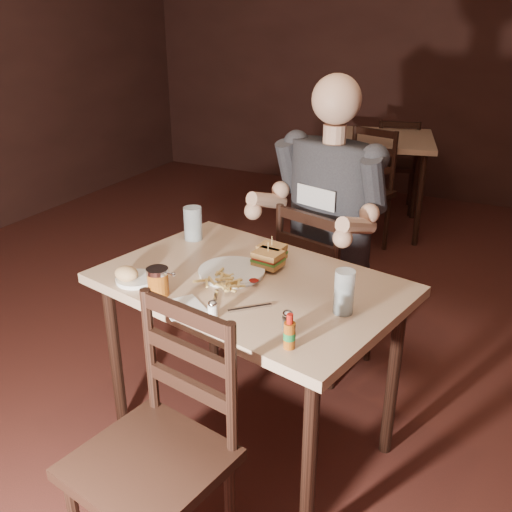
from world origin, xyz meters
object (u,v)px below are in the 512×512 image
at_px(bg_chair_far, 395,165).
at_px(hot_sauce, 290,331).
at_px(bg_chair_near, 358,194).
at_px(chair_near, 149,463).
at_px(side_plate, 136,280).
at_px(dinner_plate, 232,272).
at_px(glass_right, 344,292).
at_px(diner, 326,189).
at_px(main_table, 250,300).
at_px(syrup_dispenser, 158,282).
at_px(glass_left, 193,223).
at_px(bg_table, 381,148).
at_px(chair_far, 327,287).

relative_size(bg_chair_far, hot_sauce, 7.11).
height_order(bg_chair_far, bg_chair_near, bg_chair_near).
xyz_separation_m(chair_near, side_plate, (-0.40, 0.49, 0.32)).
relative_size(dinner_plate, glass_right, 1.62).
bearing_deg(bg_chair_far, diner, 81.83).
bearing_deg(chair_near, hot_sauce, 57.06).
height_order(main_table, syrup_dispenser, syrup_dispenser).
xyz_separation_m(dinner_plate, glass_left, (-0.33, 0.24, 0.07)).
distance_m(main_table, glass_left, 0.51).
bearing_deg(diner, bg_table, 113.52).
height_order(bg_chair_far, syrup_dispenser, syrup_dispenser).
height_order(bg_table, chair_near, chair_near).
bearing_deg(bg_chair_far, main_table, 79.57).
xyz_separation_m(chair_far, side_plate, (-0.45, -0.91, 0.34)).
bearing_deg(glass_left, bg_chair_near, 85.37).
bearing_deg(bg_table, hot_sauce, -79.36).
bearing_deg(chair_near, syrup_dispenser, 129.93).
xyz_separation_m(main_table, syrup_dispenser, (-0.24, -0.26, 0.14)).
relative_size(dinner_plate, glass_left, 1.70).
relative_size(chair_near, dinner_plate, 3.63).
relative_size(main_table, chair_far, 1.42).
bearing_deg(diner, chair_far, 90.00).
xyz_separation_m(bg_table, dinner_plate, (0.17, -2.74, 0.10)).
distance_m(glass_left, glass_right, 0.88).
distance_m(glass_right, hot_sauce, 0.29).
xyz_separation_m(main_table, hot_sauce, (0.33, -0.36, 0.15)).
distance_m(chair_far, bg_chair_far, 2.62).
bearing_deg(side_plate, bg_chair_near, 87.21).
relative_size(glass_left, glass_right, 0.95).
bearing_deg(bg_chair_far, bg_chair_near, 75.07).
xyz_separation_m(syrup_dispenser, side_plate, (-0.14, 0.05, -0.05)).
xyz_separation_m(glass_left, glass_right, (0.82, -0.33, 0.00)).
relative_size(dinner_plate, syrup_dispenser, 2.42).
bearing_deg(side_plate, glass_left, 95.01).
distance_m(main_table, dinner_plate, 0.13).
relative_size(main_table, hot_sauce, 10.69).
relative_size(chair_near, bg_chair_far, 1.10).
xyz_separation_m(main_table, dinner_plate, (-0.09, 0.01, 0.10)).
bearing_deg(bg_chair_far, dinner_plate, 78.09).
height_order(glass_right, hot_sauce, glass_right).
relative_size(chair_far, dinner_plate, 3.49).
xyz_separation_m(diner, hot_sauce, (0.27, -1.01, -0.13)).
relative_size(diner, glass_right, 6.49).
xyz_separation_m(hot_sauce, syrup_dispenser, (-0.56, 0.10, -0.01)).
bearing_deg(main_table, glass_right, -10.98).
bearing_deg(diner, main_table, -79.73).
relative_size(diner, glass_left, 6.80).
relative_size(bg_chair_far, glass_left, 5.61).
distance_m(diner, hot_sauce, 1.06).
bearing_deg(chair_near, side_plate, 138.77).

